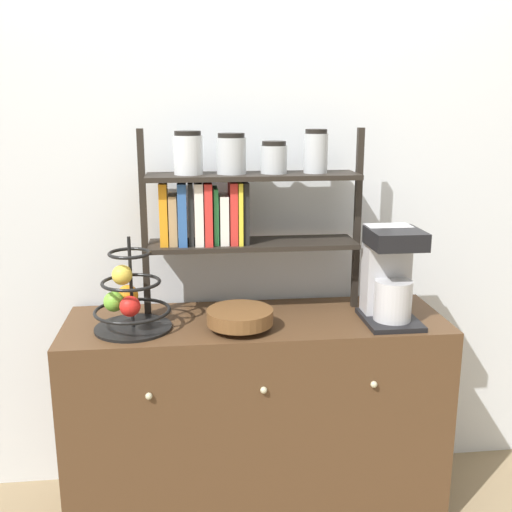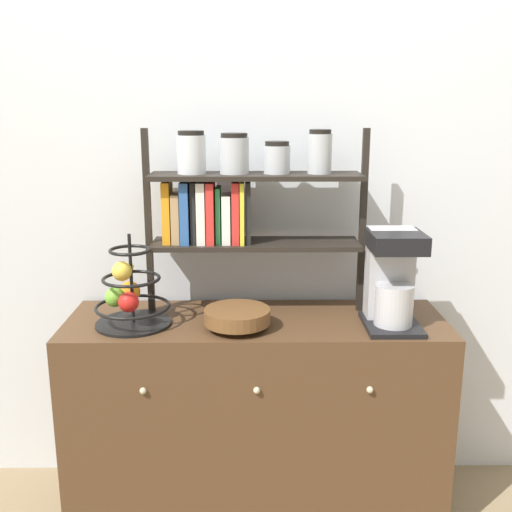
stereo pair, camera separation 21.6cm
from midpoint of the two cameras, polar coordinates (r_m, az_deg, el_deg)
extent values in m
cube|color=silver|center=(2.38, 2.56, 8.01)|extent=(7.00, 0.05, 2.60)
cube|color=#4C331E|center=(2.40, 2.68, -14.90)|extent=(1.41, 0.45, 0.78)
sphere|color=#B2AD8C|center=(2.10, -7.77, -12.68)|extent=(0.02, 0.02, 0.02)
sphere|color=#B2AD8C|center=(2.09, 3.11, -12.73)|extent=(0.02, 0.02, 0.02)
sphere|color=#B2AD8C|center=(2.15, 13.72, -12.35)|extent=(0.02, 0.02, 0.02)
cube|color=black|center=(2.23, 15.49, -6.35)|extent=(0.19, 0.25, 0.02)
cube|color=#B7B7BC|center=(2.24, 15.31, -1.58)|extent=(0.16, 0.10, 0.33)
cylinder|color=#B7B7BC|center=(2.19, 15.79, -4.53)|extent=(0.14, 0.14, 0.15)
cube|color=black|center=(2.14, 16.11, 1.31)|extent=(0.18, 0.20, 0.06)
cylinder|color=black|center=(2.20, -8.84, -6.39)|extent=(0.27, 0.27, 0.01)
cylinder|color=black|center=(2.15, -9.00, -2.19)|extent=(0.01, 0.01, 0.33)
torus|color=black|center=(2.18, -8.90, -4.83)|extent=(0.27, 0.27, 0.01)
torus|color=black|center=(2.15, -9.00, -2.19)|extent=(0.21, 0.21, 0.01)
torus|color=black|center=(2.12, -9.11, 0.51)|extent=(0.15, 0.15, 0.01)
sphere|color=red|center=(2.12, -9.20, -4.41)|extent=(0.07, 0.07, 0.07)
sphere|color=#6BAD33|center=(2.18, -10.56, -3.91)|extent=(0.07, 0.07, 0.07)
sphere|color=orange|center=(2.23, -9.23, -3.39)|extent=(0.08, 0.08, 0.08)
ellipsoid|color=yellow|center=(2.18, -9.44, -1.38)|extent=(0.04, 0.15, 0.04)
sphere|color=gold|center=(2.12, -9.84, -1.48)|extent=(0.07, 0.07, 0.07)
cylinder|color=brown|center=(2.14, 1.11, -6.70)|extent=(0.13, 0.13, 0.02)
cylinder|color=brown|center=(2.12, 1.11, -5.78)|extent=(0.24, 0.24, 0.05)
cube|color=black|center=(2.26, -7.54, 3.15)|extent=(0.02, 0.02, 0.69)
cube|color=black|center=(2.30, 12.80, 3.14)|extent=(0.02, 0.02, 0.69)
cube|color=black|center=(2.26, 2.71, 1.12)|extent=(0.78, 0.20, 0.02)
cube|color=black|center=(2.22, 2.78, 7.60)|extent=(0.78, 0.20, 0.02)
cube|color=orange|center=(2.24, -5.70, 4.17)|extent=(0.03, 0.12, 0.23)
cube|color=tan|center=(2.24, -4.84, 3.61)|extent=(0.03, 0.12, 0.18)
cube|color=#2D599E|center=(2.24, -3.97, 4.19)|extent=(0.03, 0.15, 0.23)
cube|color=black|center=(2.23, -3.18, 4.19)|extent=(0.02, 0.12, 0.23)
cube|color=white|center=(2.23, -2.43, 4.20)|extent=(0.03, 0.15, 0.23)
cube|color=red|center=(2.23, -1.56, 4.20)|extent=(0.03, 0.16, 0.23)
cube|color=#2D8C47|center=(2.23, -0.83, 3.94)|extent=(0.02, 0.12, 0.21)
cube|color=white|center=(2.24, -0.06, 3.60)|extent=(0.03, 0.14, 0.18)
cube|color=red|center=(2.23, 0.82, 4.20)|extent=(0.03, 0.14, 0.23)
cube|color=yellow|center=(2.23, 1.45, 4.20)|extent=(0.02, 0.15, 0.23)
cube|color=black|center=(2.23, 2.01, 4.20)|extent=(0.02, 0.13, 0.23)
cylinder|color=silver|center=(2.21, -3.36, 9.61)|extent=(0.11, 0.11, 0.14)
cylinder|color=black|center=(2.20, -3.38, 11.62)|extent=(0.09, 0.09, 0.02)
cylinder|color=#ADB2B7|center=(2.21, 0.76, 9.52)|extent=(0.11, 0.11, 0.13)
cylinder|color=black|center=(2.20, 0.76, 11.42)|extent=(0.10, 0.10, 0.02)
cylinder|color=#ADB2B7|center=(2.22, 4.84, 9.11)|extent=(0.10, 0.10, 0.10)
cylinder|color=black|center=(2.21, 4.87, 10.62)|extent=(0.09, 0.09, 0.02)
cylinder|color=#ADB2B7|center=(2.24, 8.90, 9.58)|extent=(0.09, 0.09, 0.14)
cylinder|color=black|center=(2.23, 8.98, 11.62)|extent=(0.08, 0.08, 0.02)
camera|label=1|loc=(0.11, -87.14, 0.71)|focal=42.00mm
camera|label=2|loc=(0.11, 92.86, -0.71)|focal=42.00mm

